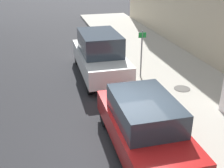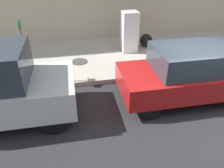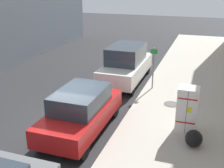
{
  "view_description": "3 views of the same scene",
  "coord_description": "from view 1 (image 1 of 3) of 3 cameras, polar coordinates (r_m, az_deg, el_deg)",
  "views": [
    {
      "loc": [
        2.14,
        6.54,
        5.35
      ],
      "look_at": [
        -0.13,
        -2.38,
        1.23
      ],
      "focal_mm": 45.0,
      "sensor_mm": 36.0,
      "label": 1
    },
    {
      "loc": [
        4.95,
        -3.63,
        4.16
      ],
      "look_at": [
        -0.61,
        -2.56,
        0.72
      ],
      "focal_mm": 35.0,
      "sensor_mm": 36.0,
      "label": 2
    },
    {
      "loc": [
        -4.8,
        8.83,
        5.62
      ],
      "look_at": [
        -1.19,
        -1.69,
        1.51
      ],
      "focal_mm": 45.0,
      "sensor_mm": 36.0,
      "label": 3
    }
  ],
  "objects": [
    {
      "name": "ground_plane",
      "position": [
        8.71,
        3.11,
        -13.77
      ],
      "size": [
        80.0,
        80.0,
        0.0
      ],
      "primitive_type": "plane",
      "color": "#28282B"
    },
    {
      "name": "manhole_cover",
      "position": [
        12.57,
        14.04,
        -0.91
      ],
      "size": [
        0.7,
        0.7,
        0.02
      ],
      "primitive_type": "cylinder",
      "color": "#47443F",
      "rests_on": "sidewalk_slab"
    },
    {
      "name": "parked_van_white",
      "position": [
        13.72,
        -2.5,
        5.97
      ],
      "size": [
        2.0,
        5.1,
        2.16
      ],
      "color": "silver",
      "rests_on": "ground"
    },
    {
      "name": "street_sign_post",
      "position": [
        13.15,
        6.01,
        6.65
      ],
      "size": [
        0.36,
        0.07,
        2.22
      ],
      "color": "slate",
      "rests_on": "sidewalk_slab"
    },
    {
      "name": "parked_suv_red",
      "position": [
        8.36,
        6.47,
        -8.1
      ],
      "size": [
        1.87,
        4.51,
        1.76
      ],
      "color": "red",
      "rests_on": "ground"
    }
  ]
}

